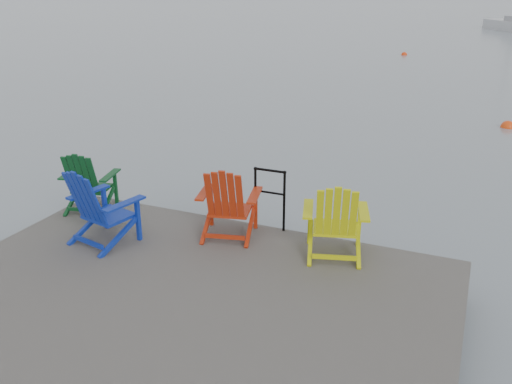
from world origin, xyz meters
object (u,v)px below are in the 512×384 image
at_px(handrail, 270,193).
at_px(chair_yellow, 336,219).
at_px(chair_green, 87,181).
at_px(buoy_a, 507,127).
at_px(chair_red, 228,202).
at_px(chair_blue, 99,206).
at_px(buoy_b, 404,55).

relative_size(handrail, chair_yellow, 0.86).
bearing_deg(handrail, chair_green, -170.46).
xyz_separation_m(chair_green, buoy_a, (6.15, 10.42, -0.99)).
relative_size(chair_green, chair_red, 0.93).
xyz_separation_m(chair_yellow, buoy_a, (2.24, 10.43, -1.02)).
relative_size(chair_blue, chair_red, 1.04).
relative_size(chair_green, chair_yellow, 0.93).
distance_m(handrail, chair_red, 0.64).
xyz_separation_m(chair_red, chair_yellow, (1.51, 0.00, -0.00)).
bearing_deg(chair_green, handrail, -5.00).
height_order(handrail, buoy_b, handrail).
bearing_deg(chair_green, chair_yellow, -14.67).
bearing_deg(chair_red, chair_green, 166.27).
bearing_deg(buoy_a, buoy_b, 108.33).
bearing_deg(buoy_a, chair_blue, -114.96).
height_order(chair_green, chair_blue, chair_blue).
height_order(chair_red, buoy_a, chair_red).
bearing_deg(chair_blue, handrail, 47.22).
bearing_deg(handrail, buoy_b, 94.35).
bearing_deg(chair_yellow, chair_green, 163.77).
distance_m(handrail, chair_blue, 2.33).
distance_m(chair_red, buoy_b, 26.52).
distance_m(chair_red, buoy_a, 11.14).
relative_size(chair_blue, chair_yellow, 1.04).
bearing_deg(handrail, chair_yellow, -23.86).
height_order(chair_green, buoy_a, chair_green).
bearing_deg(chair_blue, chair_yellow, 28.22).
distance_m(chair_blue, chair_red, 1.72).
height_order(handrail, chair_red, chair_red).
bearing_deg(buoy_a, chair_yellow, -102.14).
distance_m(chair_green, chair_blue, 1.24).
distance_m(buoy_a, buoy_b, 16.88).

